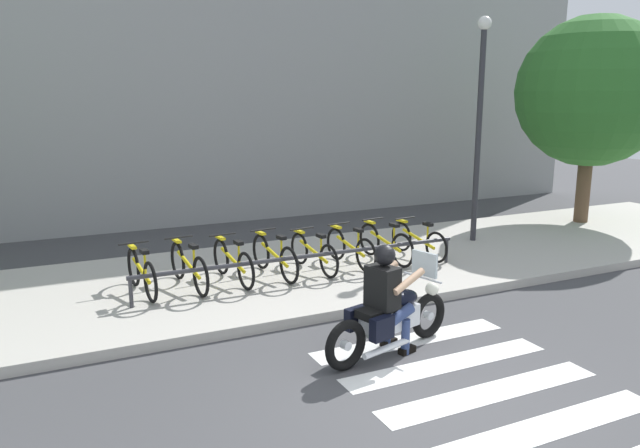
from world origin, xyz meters
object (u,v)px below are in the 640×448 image
rider (387,292)px  bicycle_1 (189,267)px  bicycle_3 (274,257)px  tree_near_rack (592,92)px  bicycle_4 (313,253)px  street_lamp (480,113)px  bicycle_6 (385,243)px  bicycle_7 (418,240)px  bicycle_5 (350,248)px  motorcycle (391,318)px  bicycle_2 (233,262)px  bike_rack (307,258)px  bicycle_0 (141,273)px

rider → bicycle_1: size_ratio=0.83×
bicycle_3 → tree_near_rack: bearing=7.0°
tree_near_rack → rider: bearing=-152.4°
bicycle_4 → street_lamp: (4.06, 0.63, 2.36)m
bicycle_6 → bicycle_7: (0.74, 0.00, -0.02)m
bicycle_3 → tree_near_rack: size_ratio=0.33×
bicycle_4 → tree_near_rack: size_ratio=0.32×
bicycle_5 → bicycle_6: size_ratio=0.96×
motorcycle → street_lamp: street_lamp is taller
bicycle_2 → bicycle_4: 1.47m
bicycle_2 → street_lamp: size_ratio=0.35×
rider → bicycle_7: rider is taller
street_lamp → rider: bearing=-139.6°
bicycle_3 → bicycle_5: size_ratio=1.06×
bicycle_5 → rider: bearing=-110.9°
rider → bicycle_3: bearing=94.1°
bicycle_1 → bicycle_4: size_ratio=1.08×
bicycle_3 → bike_rack: 0.67m
motorcycle → rider: bearing=-167.6°
rider → bicycle_7: 4.25m
bicycle_1 → bicycle_5: bearing=0.0°
motorcycle → bicycle_6: size_ratio=1.28×
bicycle_4 → bicycle_7: bicycle_4 is taller
rider → bicycle_1: rider is taller
bicycle_7 → street_lamp: (1.85, 0.63, 2.36)m
motorcycle → bicycle_0: size_ratio=1.32×
motorcycle → rider: 0.37m
bicycle_3 → bicycle_4: (0.74, 0.00, -0.02)m
rider → bicycle_6: bearing=58.7°
bicycle_1 → bicycle_4: 2.21m
bicycle_7 → bicycle_6: bearing=-179.9°
bicycle_3 → bicycle_4: bearing=0.1°
bicycle_5 → bicycle_7: bicycle_5 is taller
bicycle_1 → bicycle_5: (2.95, 0.00, -0.01)m
bicycle_3 → bicycle_5: bicycle_3 is taller
bicycle_6 → street_lamp: bearing=13.8°
rider → bike_rack: size_ratio=0.25×
bicycle_0 → bicycle_3: bearing=0.0°
bicycle_5 → street_lamp: street_lamp is taller
motorcycle → bicycle_4: motorcycle is taller
bicycle_1 → bicycle_6: 3.68m
bicycle_3 → bicycle_6: size_ratio=1.02×
motorcycle → street_lamp: 6.39m
bicycle_7 → bike_rack: bearing=-167.8°
rider → bicycle_7: size_ratio=0.89×
motorcycle → street_lamp: bearing=40.8°
bicycle_5 → tree_near_rack: tree_near_rack is taller
bicycle_2 → bicycle_3: bearing=-0.0°
bike_rack → tree_near_rack: bearing=11.1°
bicycle_0 → bike_rack: size_ratio=0.27×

